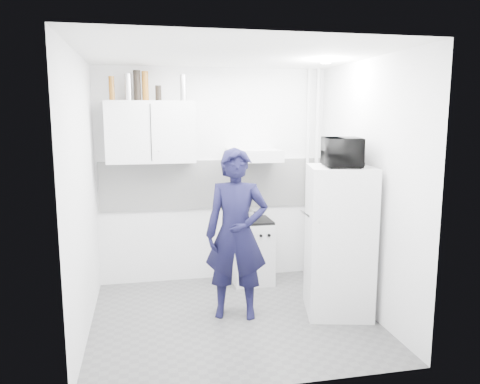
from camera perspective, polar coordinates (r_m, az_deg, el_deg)
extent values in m
plane|color=#575756|center=(4.92, -0.84, -15.15)|extent=(2.80, 2.80, 0.00)
plane|color=white|center=(4.51, -0.92, 16.48)|extent=(2.80, 2.80, 0.00)
plane|color=white|center=(5.76, -3.22, 1.95)|extent=(2.80, 0.00, 2.80)
plane|color=white|center=(4.49, -18.70, -0.62)|extent=(0.00, 2.60, 2.60)
plane|color=white|center=(4.99, 15.12, 0.50)|extent=(0.00, 2.60, 2.60)
imported|color=black|center=(4.70, -0.44, -5.15)|extent=(0.71, 0.56, 1.72)
cube|color=silver|center=(5.79, 1.45, -7.32)|extent=(0.48, 0.48, 0.76)
cube|color=white|center=(4.93, 11.99, -5.83)|extent=(0.76, 0.76, 1.53)
cube|color=black|center=(5.69, 1.47, -3.50)|extent=(0.46, 0.46, 0.03)
cylinder|color=silver|center=(5.66, 0.63, -2.84)|extent=(0.20, 0.20, 0.11)
imported|color=black|center=(4.77, 12.36, 4.78)|extent=(0.58, 0.45, 0.29)
cylinder|color=brown|center=(5.49, -15.38, 12.08)|extent=(0.06, 0.06, 0.26)
cylinder|color=silver|center=(5.48, -13.47, 12.31)|extent=(0.08, 0.08, 0.29)
cylinder|color=black|center=(5.48, -12.45, 12.56)|extent=(0.08, 0.08, 0.33)
cylinder|color=brown|center=(5.48, -11.47, 12.54)|extent=(0.07, 0.07, 0.32)
cylinder|color=black|center=(5.48, -9.92, 11.78)|extent=(0.07, 0.07, 0.17)
cylinder|color=silver|center=(5.50, -6.94, 12.49)|extent=(0.07, 0.07, 0.29)
cube|color=white|center=(5.48, -10.84, 7.20)|extent=(1.00, 0.35, 0.70)
cube|color=silver|center=(5.57, 1.74, 4.51)|extent=(0.60, 0.50, 0.14)
cube|color=white|center=(5.76, -3.19, 0.95)|extent=(2.74, 0.03, 0.60)
cylinder|color=silver|center=(6.01, 9.26, 2.16)|extent=(0.05, 0.05, 2.60)
cylinder|color=silver|center=(5.97, 8.18, 2.13)|extent=(0.04, 0.04, 2.60)
cylinder|color=white|center=(4.98, 10.43, 15.31)|extent=(0.10, 0.10, 0.02)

